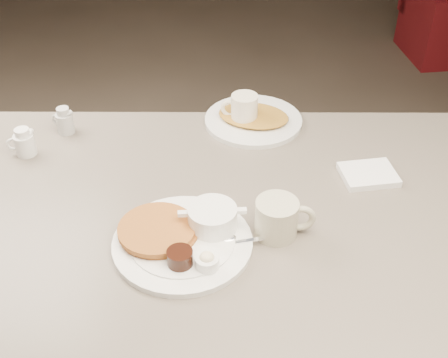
{
  "coord_description": "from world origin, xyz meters",
  "views": [
    {
      "loc": [
        0.01,
        -1.06,
        1.65
      ],
      "look_at": [
        0.0,
        0.02,
        0.82
      ],
      "focal_mm": 45.6,
      "sensor_mm": 36.0,
      "label": 1
    }
  ],
  "objects_px": {
    "coffee_mug_near": "(278,218)",
    "coffee_mug_far": "(243,111)",
    "creamer_left": "(24,143)",
    "creamer_right": "(65,121)",
    "main_plate": "(185,235)",
    "diner_table": "(224,256)",
    "hash_plate": "(253,119)"
  },
  "relations": [
    {
      "from": "coffee_mug_near",
      "to": "coffee_mug_far",
      "type": "height_order",
      "value": "coffee_mug_far"
    },
    {
      "from": "creamer_left",
      "to": "creamer_right",
      "type": "relative_size",
      "value": 1.02
    },
    {
      "from": "main_plate",
      "to": "coffee_mug_far",
      "type": "xyz_separation_m",
      "value": [
        0.14,
        0.5,
        0.03
      ]
    },
    {
      "from": "diner_table",
      "to": "coffee_mug_near",
      "type": "distance_m",
      "value": 0.27
    },
    {
      "from": "creamer_right",
      "to": "coffee_mug_near",
      "type": "bearing_deg",
      "value": -36.24
    },
    {
      "from": "creamer_left",
      "to": "hash_plate",
      "type": "xyz_separation_m",
      "value": [
        0.63,
        0.17,
        -0.02
      ]
    },
    {
      "from": "creamer_right",
      "to": "hash_plate",
      "type": "height_order",
      "value": "creamer_right"
    },
    {
      "from": "coffee_mug_far",
      "to": "creamer_left",
      "type": "bearing_deg",
      "value": -165.96
    },
    {
      "from": "coffee_mug_far",
      "to": "creamer_right",
      "type": "height_order",
      "value": "coffee_mug_far"
    },
    {
      "from": "coffee_mug_far",
      "to": "creamer_right",
      "type": "distance_m",
      "value": 0.52
    },
    {
      "from": "coffee_mug_near",
      "to": "creamer_right",
      "type": "bearing_deg",
      "value": 143.76
    },
    {
      "from": "creamer_left",
      "to": "creamer_right",
      "type": "bearing_deg",
      "value": 52.82
    },
    {
      "from": "coffee_mug_far",
      "to": "diner_table",
      "type": "bearing_deg",
      "value": -98.37
    },
    {
      "from": "main_plate",
      "to": "coffee_mug_far",
      "type": "relative_size",
      "value": 3.33
    },
    {
      "from": "coffee_mug_near",
      "to": "creamer_left",
      "type": "height_order",
      "value": "coffee_mug_near"
    },
    {
      "from": "coffee_mug_near",
      "to": "hash_plate",
      "type": "height_order",
      "value": "coffee_mug_near"
    },
    {
      "from": "diner_table",
      "to": "coffee_mug_near",
      "type": "bearing_deg",
      "value": -37.07
    },
    {
      "from": "coffee_mug_near",
      "to": "hash_plate",
      "type": "bearing_deg",
      "value": 94.51
    },
    {
      "from": "creamer_right",
      "to": "hash_plate",
      "type": "xyz_separation_m",
      "value": [
        0.55,
        0.05,
        -0.02
      ]
    },
    {
      "from": "hash_plate",
      "to": "main_plate",
      "type": "bearing_deg",
      "value": -108.57
    },
    {
      "from": "coffee_mug_near",
      "to": "creamer_right",
      "type": "height_order",
      "value": "coffee_mug_near"
    },
    {
      "from": "creamer_left",
      "to": "hash_plate",
      "type": "bearing_deg",
      "value": 14.71
    },
    {
      "from": "diner_table",
      "to": "coffee_mug_far",
      "type": "bearing_deg",
      "value": 81.63
    },
    {
      "from": "diner_table",
      "to": "creamer_left",
      "type": "xyz_separation_m",
      "value": [
        -0.55,
        0.22,
        0.21
      ]
    },
    {
      "from": "coffee_mug_near",
      "to": "main_plate",
      "type": "bearing_deg",
      "value": -171.41
    },
    {
      "from": "coffee_mug_near",
      "to": "hash_plate",
      "type": "distance_m",
      "value": 0.49
    },
    {
      "from": "creamer_right",
      "to": "main_plate",
      "type": "bearing_deg",
      "value": -50.92
    },
    {
      "from": "coffee_mug_far",
      "to": "creamer_left",
      "type": "xyz_separation_m",
      "value": [
        -0.6,
        -0.15,
        -0.01
      ]
    },
    {
      "from": "main_plate",
      "to": "hash_plate",
      "type": "xyz_separation_m",
      "value": [
        0.17,
        0.52,
        -0.01
      ]
    },
    {
      "from": "hash_plate",
      "to": "coffee_mug_far",
      "type": "bearing_deg",
      "value": -153.11
    },
    {
      "from": "main_plate",
      "to": "creamer_left",
      "type": "relative_size",
      "value": 4.86
    },
    {
      "from": "main_plate",
      "to": "coffee_mug_far",
      "type": "height_order",
      "value": "coffee_mug_far"
    }
  ]
}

